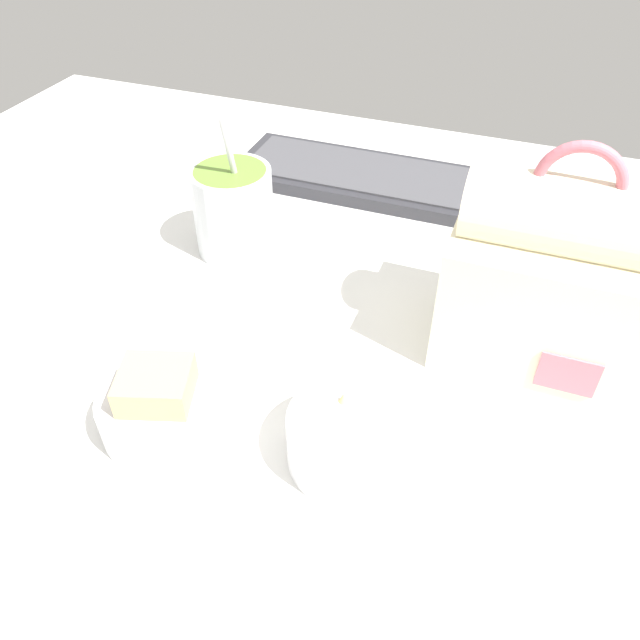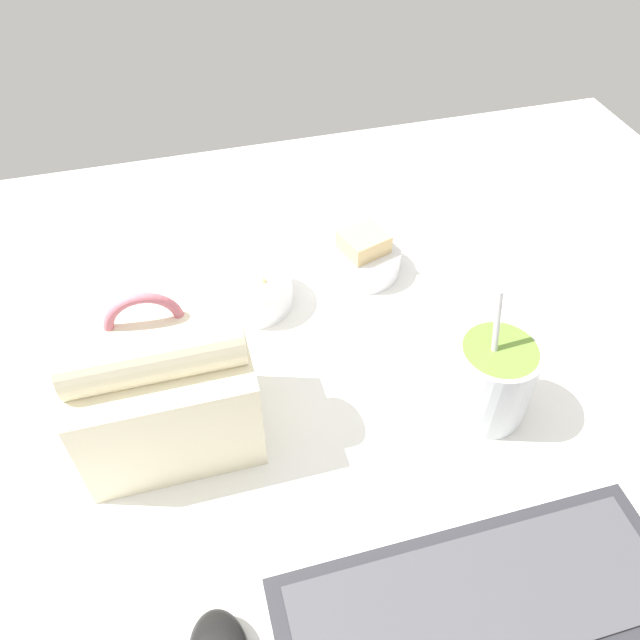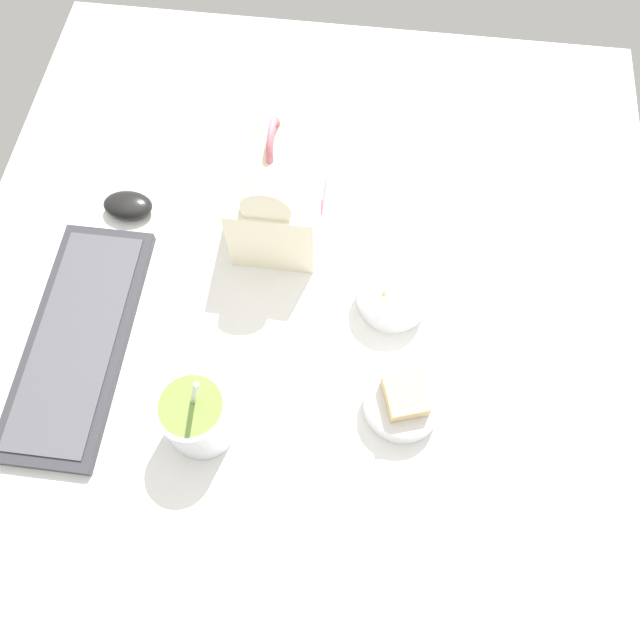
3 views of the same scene
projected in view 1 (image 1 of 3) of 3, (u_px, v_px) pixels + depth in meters
The scene contains 7 objects.
desk_surface at pixel (298, 338), 66.50cm from camera, with size 140.00×110.00×2.00cm.
keyboard at pixel (370, 178), 89.14cm from camera, with size 38.59×14.38×2.10cm.
lunch_bag at pixel (550, 279), 58.23cm from camera, with size 18.82×13.43×22.51cm.
soup_cup at pixel (234, 209), 73.98cm from camera, with size 9.50×9.50×17.73cm.
bento_bowl_sandwich at pixel (161, 407), 54.70cm from camera, with size 11.00×11.00×6.67cm.
bento_bowl_snacks at pixel (352, 437), 52.03cm from camera, with size 11.05×11.05×5.90cm.
computer_mouse at pixel (544, 211), 81.21cm from camera, with size 5.41×8.19×3.14cm.
Camera 1 is at (19.34, -45.00, 46.09)cm, focal length 35.00 mm.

